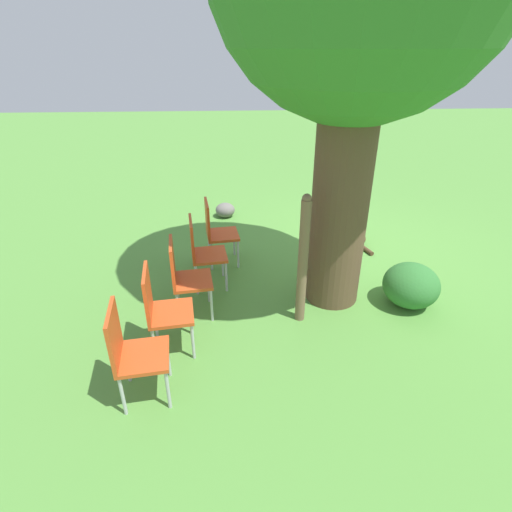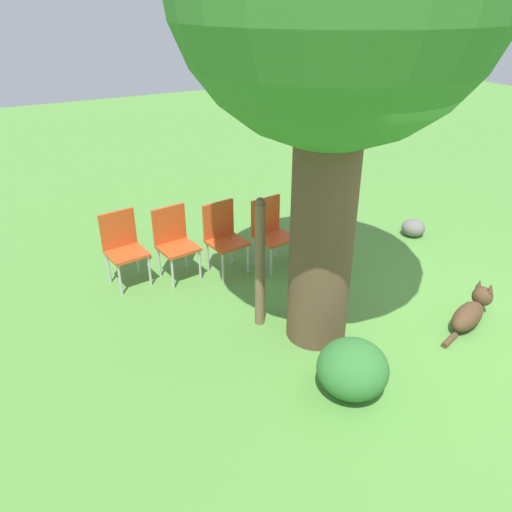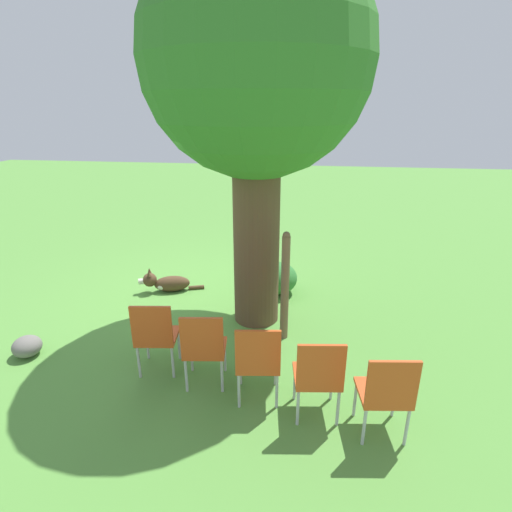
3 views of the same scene
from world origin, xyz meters
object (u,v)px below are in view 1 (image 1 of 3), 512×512
(red_chair_0, at_px, (216,229))
(red_chair_3, at_px, (161,307))
(red_chair_2, at_px, (184,274))
(red_chair_1, at_px, (202,249))
(fence_post, at_px, (303,261))
(red_chair_4, at_px, (131,349))
(dog, at_px, (350,230))

(red_chair_0, relative_size, red_chair_3, 1.00)
(red_chair_3, bearing_deg, red_chair_2, 67.88)
(red_chair_0, relative_size, red_chair_1, 1.00)
(red_chair_3, bearing_deg, red_chair_0, 67.88)
(red_chair_2, relative_size, red_chair_3, 1.00)
(red_chair_1, xyz_separation_m, red_chair_3, (0.32, 1.19, 0.00))
(red_chair_0, distance_m, red_chair_2, 1.23)
(fence_post, bearing_deg, red_chair_4, 32.74)
(dog, height_order, red_chair_2, red_chair_2)
(red_chair_0, height_order, red_chair_3, same)
(fence_post, distance_m, red_chair_2, 1.29)
(red_chair_2, bearing_deg, red_chair_3, -112.12)
(red_chair_3, bearing_deg, red_chair_1, 67.88)
(dog, relative_size, red_chair_3, 1.13)
(fence_post, xyz_separation_m, red_chair_3, (1.42, 0.42, -0.22))
(red_chair_1, height_order, red_chair_2, same)
(red_chair_0, xyz_separation_m, red_chair_3, (0.47, 1.79, 0.00))
(fence_post, height_order, red_chair_4, fence_post)
(fence_post, bearing_deg, red_chair_3, 16.44)
(red_chair_2, xyz_separation_m, red_chair_3, (0.16, 0.60, 0.00))
(red_chair_0, bearing_deg, fence_post, -62.62)
(red_chair_2, bearing_deg, red_chair_1, 67.88)
(fence_post, height_order, red_chair_3, fence_post)
(red_chair_0, bearing_deg, red_chair_4, -112.12)
(dog, height_order, red_chair_0, red_chair_0)
(red_chair_1, bearing_deg, fence_post, -42.25)
(red_chair_2, height_order, red_chair_4, same)
(red_chair_3, relative_size, red_chair_4, 1.00)
(fence_post, distance_m, red_chair_3, 1.50)
(dog, xyz_separation_m, red_chair_3, (2.53, 2.43, 0.36))
(red_chair_3, bearing_deg, red_chair_4, -112.12)
(red_chair_3, distance_m, red_chair_4, 0.62)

